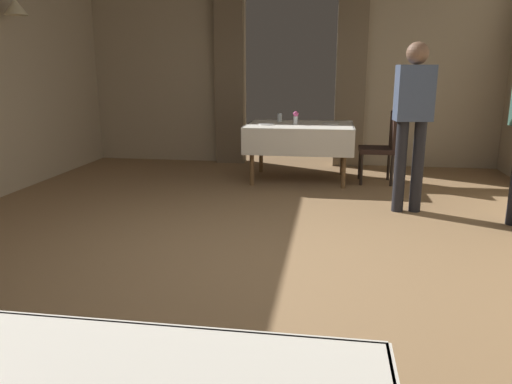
% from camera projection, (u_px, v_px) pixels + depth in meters
% --- Properties ---
extents(ground, '(10.08, 10.08, 0.00)m').
position_uv_depth(ground, '(242.00, 259.00, 3.90)').
color(ground, olive).
extents(wall_back, '(6.40, 0.27, 3.00)m').
position_uv_depth(wall_back, '(290.00, 65.00, 7.54)').
color(wall_back, tan).
rests_on(wall_back, ground).
extents(dining_table_mid, '(1.40, 1.07, 0.75)m').
position_uv_depth(dining_table_mid, '(300.00, 132.00, 6.53)').
color(dining_table_mid, brown).
rests_on(dining_table_mid, ground).
extents(chair_mid_right, '(0.44, 0.44, 0.93)m').
position_uv_depth(chair_mid_right, '(383.00, 144.00, 6.39)').
color(chair_mid_right, black).
rests_on(chair_mid_right, ground).
extents(flower_vase_mid, '(0.07, 0.07, 0.17)m').
position_uv_depth(flower_vase_mid, '(296.00, 117.00, 6.46)').
color(flower_vase_mid, silver).
rests_on(flower_vase_mid, dining_table_mid).
extents(plate_mid_b, '(0.22, 0.22, 0.01)m').
position_uv_depth(plate_mid_b, '(331.00, 123.00, 6.54)').
color(plate_mid_b, white).
rests_on(plate_mid_b, dining_table_mid).
extents(plate_mid_c, '(0.22, 0.22, 0.01)m').
position_uv_depth(plate_mid_c, '(267.00, 124.00, 6.47)').
color(plate_mid_c, white).
rests_on(plate_mid_c, dining_table_mid).
extents(glass_mid_d, '(0.07, 0.07, 0.11)m').
position_uv_depth(glass_mid_d, '(280.00, 117.00, 6.82)').
color(glass_mid_d, silver).
rests_on(glass_mid_d, dining_table_mid).
extents(person_diner_standing_aside, '(0.38, 0.26, 1.72)m').
position_uv_depth(person_diner_standing_aside, '(413.00, 113.00, 4.96)').
color(person_diner_standing_aside, black).
rests_on(person_diner_standing_aside, ground).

